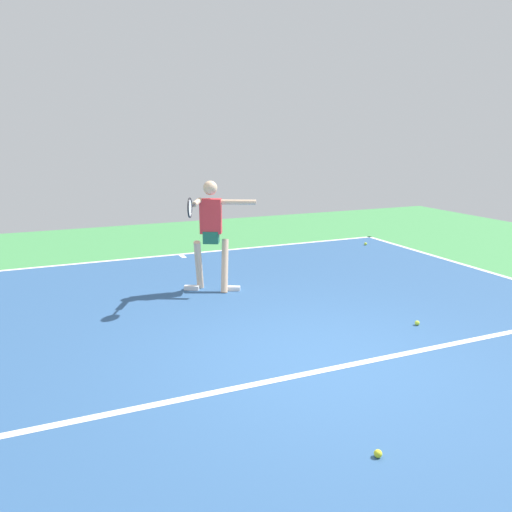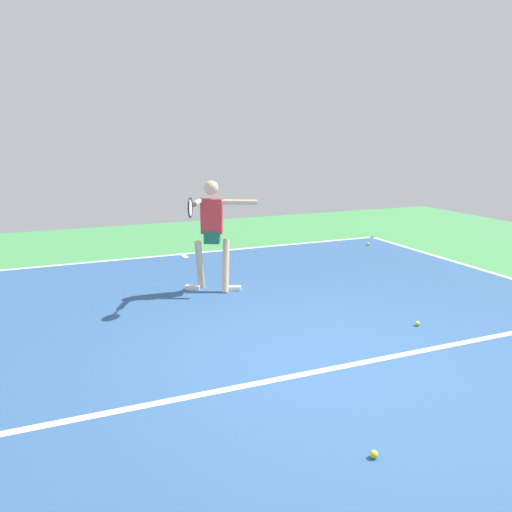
% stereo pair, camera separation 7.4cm
% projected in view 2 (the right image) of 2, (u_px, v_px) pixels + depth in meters
% --- Properties ---
extents(ground_plane, '(20.16, 20.16, 0.00)m').
position_uv_depth(ground_plane, '(319.00, 361.00, 5.87)').
color(ground_plane, '#428E4C').
extents(court_surface, '(9.89, 11.87, 0.00)m').
position_uv_depth(court_surface, '(319.00, 361.00, 5.87)').
color(court_surface, '#2D5484').
rests_on(court_surface, ground_plane).
extents(court_line_baseline_near, '(9.89, 0.10, 0.01)m').
position_uv_depth(court_line_baseline_near, '(182.00, 254.00, 11.15)').
color(court_line_baseline_near, white).
rests_on(court_line_baseline_near, ground_plane).
extents(court_line_service, '(7.42, 0.10, 0.01)m').
position_uv_depth(court_line_service, '(329.00, 369.00, 5.66)').
color(court_line_service, white).
rests_on(court_line_service, ground_plane).
extents(court_line_centre_mark, '(0.10, 0.30, 0.01)m').
position_uv_depth(court_line_centre_mark, '(185.00, 256.00, 10.97)').
color(court_line_centre_mark, white).
rests_on(court_line_centre_mark, ground_plane).
extents(tennis_player, '(1.30, 1.16, 1.81)m').
position_uv_depth(tennis_player, '(212.00, 228.00, 8.30)').
color(tennis_player, beige).
rests_on(tennis_player, ground_plane).
extents(tennis_ball_by_baseline, '(0.07, 0.07, 0.07)m').
position_uv_depth(tennis_ball_by_baseline, '(374.00, 454.00, 4.10)').
color(tennis_ball_by_baseline, yellow).
rests_on(tennis_ball_by_baseline, ground_plane).
extents(tennis_ball_near_player, '(0.07, 0.07, 0.07)m').
position_uv_depth(tennis_ball_near_player, '(368.00, 244.00, 12.03)').
color(tennis_ball_near_player, '#C6E53D').
rests_on(tennis_ball_near_player, ground_plane).
extents(tennis_ball_centre_court, '(0.07, 0.07, 0.07)m').
position_uv_depth(tennis_ball_centre_court, '(418.00, 324.00, 6.95)').
color(tennis_ball_centre_court, '#C6E53D').
rests_on(tennis_ball_centre_court, ground_plane).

